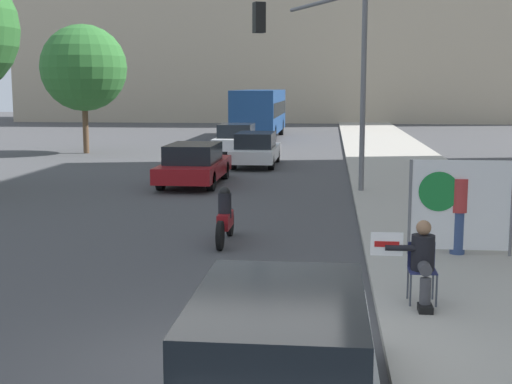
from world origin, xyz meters
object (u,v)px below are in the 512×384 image
seated_protester (422,259)px  car_on_road_nearest (194,164)px  protest_banner (460,205)px  city_bus_on_road (260,111)px  parked_car_curbside (280,372)px  jogger_on_sidewalk (459,210)px  car_on_road_midblock (256,149)px  street_tree_midblock (83,68)px  car_on_road_distant (237,139)px  motorcycle_on_road (225,218)px  traffic_light_pole (326,59)px

seated_protester → car_on_road_nearest: size_ratio=0.26×
protest_banner → city_bus_on_road: (-6.89, 31.38, 0.68)m
seated_protester → car_on_road_nearest: 14.36m
protest_banner → parked_car_curbside: (-2.85, -7.39, -0.34)m
seated_protester → jogger_on_sidewalk: jogger_on_sidewalk is taller
car_on_road_midblock → street_tree_midblock: bearing=152.3°
protest_banner → parked_car_curbside: protest_banner is taller
seated_protester → car_on_road_distant: (-5.94, 24.43, -0.06)m
city_bus_on_road → street_tree_midblock: 13.45m
seated_protester → city_bus_on_road: (-5.80, 34.57, 0.97)m
seated_protester → car_on_road_distant: 25.14m
motorcycle_on_road → traffic_light_pole: bearing=73.2°
protest_banner → parked_car_curbside: bearing=-111.1°
car_on_road_nearest → street_tree_midblock: street_tree_midblock is taller
city_bus_on_road → car_on_road_nearest: bearing=-90.2°
car_on_road_distant → street_tree_midblock: size_ratio=0.71×
motorcycle_on_road → jogger_on_sidewalk: bearing=-12.5°
car_on_road_midblock → motorcycle_on_road: 14.70m
car_on_road_nearest → street_tree_midblock: 13.39m
protest_banner → car_on_road_distant: (-7.02, 21.23, -0.35)m
car_on_road_distant → city_bus_on_road: (0.13, 10.15, 1.03)m
parked_car_curbside → car_on_road_midblock: (-2.65, 23.19, -0.04)m
street_tree_midblock → car_on_road_distant: bearing=5.7°
parked_car_curbside → street_tree_midblock: 30.37m
protest_banner → seated_protester: bearing=-108.7°
street_tree_midblock → car_on_road_nearest: bearing=-54.9°
protest_banner → parked_car_curbside: size_ratio=0.42×
seated_protester → car_on_road_nearest: car_on_road_nearest is taller
car_on_road_midblock → traffic_light_pole: bearing=-70.2°
parked_car_curbside → car_on_road_distant: parked_car_curbside is taller
parked_car_curbside → street_tree_midblock: size_ratio=0.74×
seated_protester → parked_car_curbside: bearing=-111.2°
car_on_road_distant → city_bus_on_road: size_ratio=0.42×
protest_banner → city_bus_on_road: city_bus_on_road is taller
jogger_on_sidewalk → city_bus_on_road: size_ratio=0.16×
motorcycle_on_road → street_tree_midblock: size_ratio=0.32×
car_on_road_nearest → street_tree_midblock: bearing=125.1°
car_on_road_midblock → car_on_road_distant: bearing=105.6°
seated_protester → motorcycle_on_road: size_ratio=0.61×
traffic_light_pole → protest_banner: bearing=-71.4°
car_on_road_midblock → car_on_road_distant: car_on_road_distant is taller
protest_banner → car_on_road_distant: size_ratio=0.43×
parked_car_curbside → motorcycle_on_road: (-1.76, 8.52, -0.21)m
traffic_light_pole → car_on_road_distant: (-4.41, 13.47, -3.33)m
protest_banner → car_on_road_nearest: 12.12m
seated_protester → car_on_road_midblock: bearing=104.7°
traffic_light_pole → city_bus_on_road: size_ratio=0.55×
protest_banner → city_bus_on_road: bearing=102.4°
protest_banner → motorcycle_on_road: 4.78m
jogger_on_sidewalk → parked_car_curbside: bearing=74.4°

